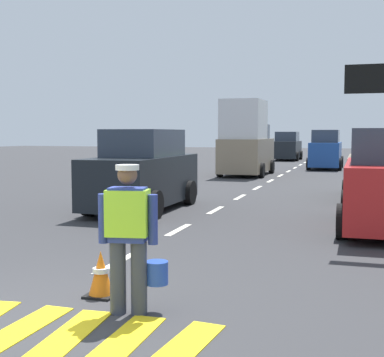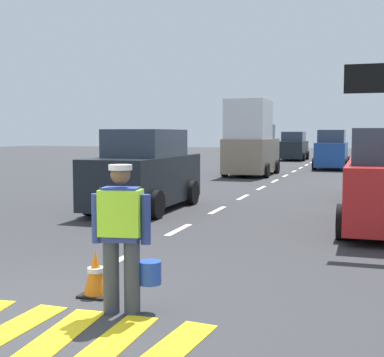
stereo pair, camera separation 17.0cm
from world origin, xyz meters
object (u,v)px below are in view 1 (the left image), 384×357
at_px(road_worker, 130,231).
at_px(traffic_cone_near, 101,274).
at_px(car_parked_far, 377,169).
at_px(car_outgoing_far, 326,151).
at_px(car_oncoming_third, 287,147).
at_px(car_oncoming_lead, 143,173).
at_px(delivery_truck, 246,142).

relative_size(road_worker, traffic_cone_near, 2.92).
bearing_deg(car_parked_far, car_outgoing_far, 99.51).
height_order(car_oncoming_third, car_oncoming_lead, car_oncoming_third).
bearing_deg(traffic_cone_near, car_oncoming_third, 93.60).
height_order(road_worker, car_parked_far, car_parked_far).
bearing_deg(delivery_truck, road_worker, -82.03).
bearing_deg(car_outgoing_far, car_parked_far, -80.49).
bearing_deg(road_worker, car_oncoming_lead, 111.57).
bearing_deg(delivery_truck, car_oncoming_third, 90.06).
height_order(road_worker, car_outgoing_far, car_outgoing_far).
height_order(traffic_cone_near, car_outgoing_far, car_outgoing_far).
relative_size(road_worker, car_parked_far, 0.41).
relative_size(delivery_truck, car_outgoing_far, 1.12).
distance_m(delivery_truck, car_oncoming_lead, 12.16).
distance_m(car_outgoing_far, car_oncoming_lead, 18.49).
bearing_deg(car_outgoing_far, car_oncoming_third, 110.01).
xyz_separation_m(traffic_cone_near, car_outgoing_far, (1.18, 25.30, 0.73)).
bearing_deg(delivery_truck, car_outgoing_far, 60.87).
height_order(car_outgoing_far, car_oncoming_third, car_outgoing_far).
bearing_deg(car_parked_far, car_oncoming_lead, -144.95).
relative_size(car_parked_far, car_oncoming_lead, 0.94).
xyz_separation_m(delivery_truck, car_outgoing_far, (3.34, 5.99, -0.59)).
bearing_deg(car_oncoming_third, car_outgoing_far, -69.99).
distance_m(traffic_cone_near, car_outgoing_far, 25.34).
bearing_deg(car_oncoming_lead, traffic_cone_near, -71.42).
xyz_separation_m(car_oncoming_third, car_parked_far, (5.70, -23.18, -0.05)).
bearing_deg(car_oncoming_lead, car_parked_far, 35.05).
xyz_separation_m(road_worker, delivery_truck, (-2.77, 19.79, 0.68)).
bearing_deg(car_oncoming_lead, delivery_truck, 88.81).
bearing_deg(traffic_cone_near, car_oncoming_lead, 108.58).
xyz_separation_m(road_worker, car_outgoing_far, (0.57, 25.78, 0.09)).
bearing_deg(delivery_truck, car_oncoming_lead, -91.19).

